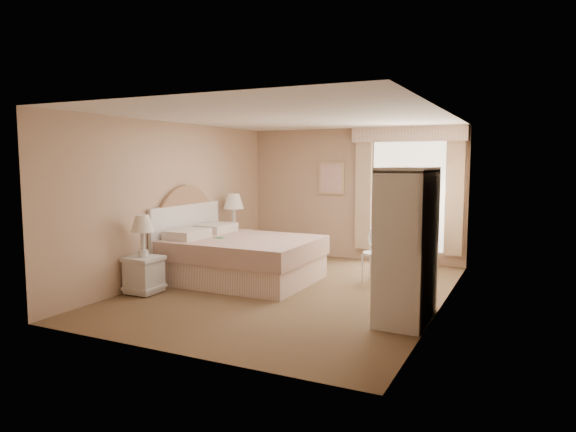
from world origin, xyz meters
The scene contains 9 objects.
room centered at (0.00, 0.00, 1.25)m, with size 4.21×5.51×2.51m.
window centered at (1.05, 2.65, 1.34)m, with size 2.05×0.22×2.51m.
framed_art centered at (-0.45, 2.71, 1.55)m, with size 0.52×0.04×0.62m.
bed centered at (-1.11, 0.21, 0.38)m, with size 2.30×1.81×1.60m.
nightstand_near centered at (-1.84, -1.08, 0.42)m, with size 0.46×0.46×1.11m.
nightstand_far centered at (-1.84, 1.36, 0.48)m, with size 0.52×0.52×1.27m.
round_table centered at (1.29, 2.31, 0.53)m, with size 0.75×0.75×0.79m.
cafe_chair centered at (0.93, 1.18, 0.50)m, with size 0.46×0.46×0.87m.
armoire centered at (1.81, -0.67, 0.75)m, with size 0.55×1.09×1.81m.
Camera 1 is at (3.13, -6.65, 1.89)m, focal length 32.00 mm.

